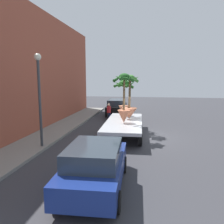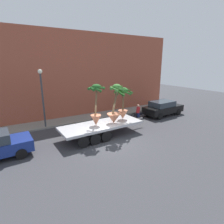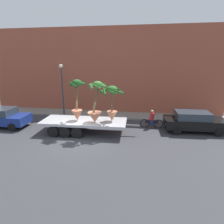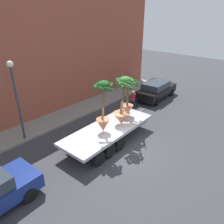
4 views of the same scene
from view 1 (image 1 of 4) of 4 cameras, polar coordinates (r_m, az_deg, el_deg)
name	(u,v)px [view 1 (image 1 of 4)]	position (r m, az deg, el deg)	size (l,w,h in m)	color
ground_plane	(143,136)	(14.68, 8.00, -6.20)	(60.00, 60.00, 0.00)	#38383D
sidewalk	(54,132)	(15.99, -14.50, -4.88)	(24.00, 2.20, 0.15)	gray
building_facade	(28,70)	(16.33, -20.61, 9.89)	(24.00, 1.20, 8.49)	#9E4C38
flatbed_trailer	(124,125)	(14.28, 2.98, -3.36)	(7.36, 2.52, 0.98)	#B7BABF
potted_palm_rear	(124,99)	(13.84, 3.06, 3.29)	(1.33, 1.38, 3.05)	#B26647
potted_palm_middle	(124,95)	(16.39, 3.14, 4.23)	(1.72, 1.72, 2.63)	#C17251
potted_palm_front	(130,101)	(15.28, 4.50, 2.70)	(1.50, 1.40, 2.99)	#C17251
cyclist	(109,113)	(19.78, -0.80, -0.25)	(1.84, 0.34, 1.54)	black
parked_car	(117,107)	(22.83, 1.23, 1.36)	(4.64, 2.15, 1.58)	black
trailing_car	(95,165)	(7.81, -4.30, -13.38)	(4.33, 2.09, 1.58)	navy
street_lamp	(39,88)	(12.15, -18.09, 5.80)	(0.36, 0.36, 4.83)	#383D42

